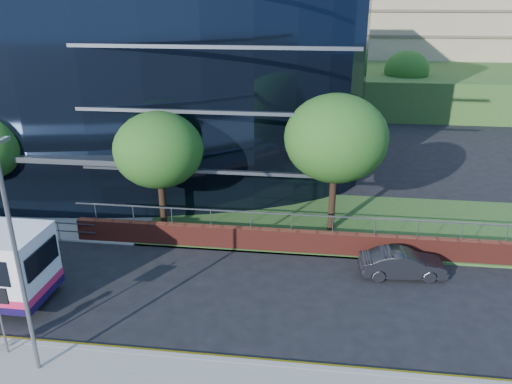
# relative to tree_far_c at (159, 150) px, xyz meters

# --- Properties ---
(grass_verge) EXTENTS (36.00, 8.00, 0.12)m
(grass_verge) POSITION_rel_tree_far_c_xyz_m (17.00, 2.00, -4.48)
(grass_verge) COLOR #2D511E
(grass_verge) RESTS_ON ground
(glass_office) EXTENTS (44.00, 23.10, 16.00)m
(glass_office) POSITION_rel_tree_far_c_xyz_m (-11.00, 11.85, 3.46)
(glass_office) COLOR black
(glass_office) RESTS_ON ground
(retaining_wall) EXTENTS (34.00, 0.40, 2.11)m
(retaining_wall) POSITION_rel_tree_far_c_xyz_m (13.00, -1.70, -3.92)
(retaining_wall) COLOR maroon
(retaining_wall) RESTS_ON ground
(apartment_block) EXTENTS (60.00, 42.00, 30.00)m
(apartment_block) POSITION_rel_tree_far_c_xyz_m (25.00, 48.21, 6.58)
(apartment_block) COLOR #2D511E
(apartment_block) RESTS_ON ground
(tree_far_c) EXTENTS (4.62, 4.62, 6.51)m
(tree_far_c) POSITION_rel_tree_far_c_xyz_m (0.00, 0.00, 0.00)
(tree_far_c) COLOR black
(tree_far_c) RESTS_ON ground
(tree_far_d) EXTENTS (5.28, 5.28, 7.44)m
(tree_far_d) POSITION_rel_tree_far_c_xyz_m (9.00, 1.00, 0.65)
(tree_far_d) COLOR black
(tree_far_d) RESTS_ON ground
(tree_dist_e) EXTENTS (4.62, 4.62, 6.51)m
(tree_dist_e) POSITION_rel_tree_far_c_xyz_m (17.00, 31.00, 0.00)
(tree_dist_e) COLOR black
(tree_dist_e) RESTS_ON ground
(streetlight_east) EXTENTS (0.15, 0.77, 8.00)m
(streetlight_east) POSITION_rel_tree_far_c_xyz_m (-1.00, -11.17, -0.10)
(streetlight_east) COLOR slate
(streetlight_east) RESTS_ON pavement_near
(parked_car) EXTENTS (3.92, 1.67, 1.26)m
(parked_car) POSITION_rel_tree_far_c_xyz_m (12.16, -3.29, -3.91)
(parked_car) COLOR black
(parked_car) RESTS_ON ground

